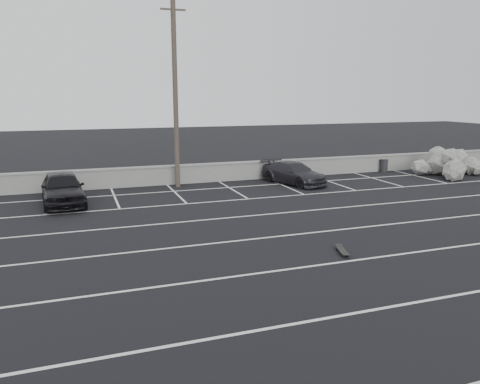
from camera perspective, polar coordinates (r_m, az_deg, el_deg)
name	(u,v)px	position (r m, az deg, el deg)	size (l,w,h in m)	color
ground	(324,265)	(14.11, 10.16, -8.71)	(120.00, 120.00, 0.00)	black
seawall	(201,173)	(26.65, -4.75, 2.35)	(50.00, 0.45, 1.06)	gray
stall_lines	(264,226)	(17.83, 2.94, -4.15)	(36.00, 20.05, 0.01)	silver
car_left	(63,188)	(22.62, -20.81, 0.46)	(1.78, 4.43, 1.51)	black
car_right	(294,173)	(26.29, 6.57, 2.32)	(1.70, 4.19, 1.22)	#252329
utility_pole	(175,94)	(25.16, -7.89, 11.78)	(1.30, 0.26, 9.76)	#4C4238
trash_bin	(384,166)	(31.57, 17.14, 3.09)	(0.60, 0.60, 0.81)	#252527
riprap_pile	(450,167)	(31.47, 24.19, 2.84)	(4.48, 3.94, 1.59)	#A09C96
skateboard	(342,251)	(15.15, 12.37, -7.02)	(0.46, 0.89, 0.10)	black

